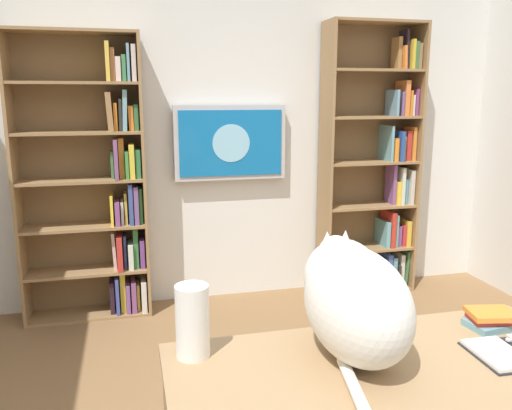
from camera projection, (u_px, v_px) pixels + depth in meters
wall_back at (230, 128)px, 4.03m from camera, size 4.52×0.06×2.70m
bookshelf_left at (379, 168)px, 4.21m from camera, size 0.78×0.28×2.15m
bookshelf_right at (99, 184)px, 3.71m from camera, size 0.88×0.28×2.03m
wall_mounted_tv at (230, 143)px, 3.96m from camera, size 0.86×0.07×0.57m
desk at (391, 403)px, 1.64m from camera, size 1.40×0.65×0.76m
cat at (352, 297)px, 1.69m from camera, size 0.31×0.65×0.38m
paper_towel_roll at (192, 321)px, 1.68m from camera, size 0.11×0.11×0.24m
desk_book_stack at (492, 319)px, 1.91m from camera, size 0.20×0.15×0.06m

